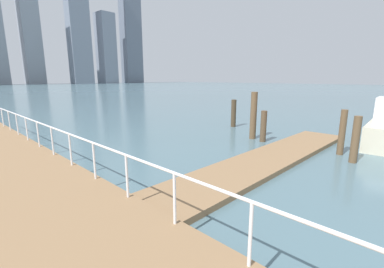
{
  "coord_description": "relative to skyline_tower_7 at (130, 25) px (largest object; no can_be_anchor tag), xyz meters",
  "views": [
    {
      "loc": [
        -6.24,
        3.37,
        3.2
      ],
      "look_at": [
        0.88,
        10.32,
        1.06
      ],
      "focal_mm": 24.42,
      "sensor_mm": 36.0,
      "label": 1
    }
  ],
  "objects": [
    {
      "name": "skyline_tower_4",
      "position": [
        -58.0,
        7.69,
        -12.02
      ],
      "size": [
        9.31,
        12.04,
        50.94
      ],
      "primitive_type": "cube",
      "rotation": [
        0.0,
        0.0,
        -0.06
      ],
      "color": "#8C939E",
      "rests_on": "ground_plane"
    },
    {
      "name": "skyline_tower_6",
      "position": [
        -20.75,
        -4.27,
        -16.96
      ],
      "size": [
        9.72,
        9.95,
        41.06
      ],
      "primitive_type": "cube",
      "rotation": [
        0.0,
        0.0,
        0.07
      ],
      "color": "gray",
      "rests_on": "ground_plane"
    },
    {
      "name": "dock_piling_4",
      "position": [
        -91.85,
        -155.28,
        -36.59
      ],
      "size": [
        0.28,
        0.28,
        1.81
      ],
      "primitive_type": "cylinder",
      "color": "brown",
      "rests_on": "ground_plane"
    },
    {
      "name": "dock_piling_3",
      "position": [
        -88.82,
        -147.5,
        -36.59
      ],
      "size": [
        0.33,
        0.33,
        1.81
      ],
      "primitive_type": "cylinder",
      "color": "#473826",
      "rests_on": "ground_plane"
    },
    {
      "name": "ground_plane",
      "position": [
        -96.86,
        -140.94,
        -37.49
      ],
      "size": [
        300.0,
        300.0,
        0.0
      ],
      "primitive_type": "plane",
      "color": "slate"
    },
    {
      "name": "dock_piling_2",
      "position": [
        -91.01,
        -154.59,
        -36.53
      ],
      "size": [
        0.26,
        0.26,
        1.93
      ],
      "primitive_type": "cylinder",
      "color": "brown",
      "rests_on": "ground_plane"
    },
    {
      "name": "dock_piling_1",
      "position": [
        -90.99,
        -150.31,
        -36.25
      ],
      "size": [
        0.34,
        0.34,
        2.49
      ],
      "primitive_type": "cylinder",
      "color": "brown",
      "rests_on": "ground_plane"
    },
    {
      "name": "skyline_tower_7",
      "position": [
        0.0,
        0.0,
        0.0
      ],
      "size": [
        12.23,
        9.47,
        74.99
      ],
      "primitive_type": "cube",
      "rotation": [
        0.0,
        0.0,
        -0.05
      ],
      "color": "slate",
      "rests_on": "ground_plane"
    },
    {
      "name": "floating_dock",
      "position": [
        -94.07,
        -152.88,
        -37.4
      ],
      "size": [
        12.57,
        2.0,
        0.18
      ],
      "primitive_type": "cube",
      "color": "#93704C",
      "rests_on": "ground_plane"
    },
    {
      "name": "skyline_tower_5",
      "position": [
        -37.94,
        -6.76,
        4.06
      ],
      "size": [
        11.18,
        7.09,
        83.1
      ],
      "primitive_type": "cube",
      "rotation": [
        0.0,
        0.0,
        0.01
      ],
      "color": "gray",
      "rests_on": "ground_plane"
    },
    {
      "name": "dock_piling_5",
      "position": [
        -91.21,
        -151.05,
        -36.7
      ],
      "size": [
        0.3,
        0.3,
        1.59
      ],
      "primitive_type": "cylinder",
      "color": "brown",
      "rests_on": "ground_plane"
    },
    {
      "name": "boardwalk_railing",
      "position": [
        -100.01,
        -150.72,
        -36.25
      ],
      "size": [
        0.06,
        26.94,
        1.08
      ],
      "color": "white",
      "rests_on": "boardwalk"
    }
  ]
}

